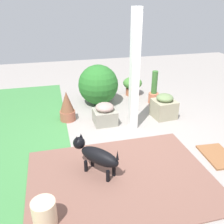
{
  "coord_description": "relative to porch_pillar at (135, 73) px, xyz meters",
  "views": [
    {
      "loc": [
        -3.38,
        1.18,
        2.18
      ],
      "look_at": [
        0.3,
        0.25,
        0.41
      ],
      "focal_mm": 39.6,
      "sensor_mm": 36.0,
      "label": 1
    }
  ],
  "objects": [
    {
      "name": "terracotta_pot_tall",
      "position": [
        0.99,
        -0.82,
        -0.77
      ],
      "size": [
        0.23,
        0.23,
        0.74
      ],
      "color": "#C26A4C",
      "rests_on": "ground"
    },
    {
      "name": "round_shrub",
      "position": [
        1.26,
        0.38,
        -0.59
      ],
      "size": [
        0.87,
        0.87,
        0.87
      ],
      "primitive_type": "sphere",
      "color": "#286927",
      "rests_on": "ground"
    },
    {
      "name": "dog",
      "position": [
        -1.13,
        0.89,
        -0.74
      ],
      "size": [
        0.63,
        0.58,
        0.5
      ],
      "color": "black",
      "rests_on": "ground"
    },
    {
      "name": "terracotta_pot_spiky",
      "position": [
        0.58,
        1.13,
        -0.75
      ],
      "size": [
        0.3,
        0.3,
        0.59
      ],
      "color": "#9E5742",
      "rests_on": "ground"
    },
    {
      "name": "porch_pillar",
      "position": [
        0.0,
        0.0,
        0.0
      ],
      "size": [
        0.14,
        0.14,
        2.06
      ],
      "primitive_type": "cube",
      "color": "white",
      "rests_on": "ground"
    },
    {
      "name": "ceramic_urn",
      "position": [
        -1.83,
        1.57,
        -0.88
      ],
      "size": [
        0.25,
        0.25,
        0.31
      ],
      "primitive_type": "cylinder",
      "color": "beige",
      "rests_on": "ground"
    },
    {
      "name": "stone_planter_nearest",
      "position": [
        0.25,
        -0.73,
        -0.8
      ],
      "size": [
        0.45,
        0.45,
        0.48
      ],
      "color": "gray",
      "rests_on": "ground"
    },
    {
      "name": "brick_path",
      "position": [
        -1.33,
        0.6,
        -1.02
      ],
      "size": [
        1.8,
        2.4,
        0.02
      ],
      "primitive_type": "cube",
      "color": "brown",
      "rests_on": "ground"
    },
    {
      "name": "doormat",
      "position": [
        -1.21,
        -0.94,
        -1.01
      ],
      "size": [
        0.64,
        0.44,
        0.03
      ],
      "primitive_type": "cube",
      "rotation": [
        0.0,
        0.0,
        -0.07
      ],
      "color": "brown",
      "rests_on": "ground"
    },
    {
      "name": "terracotta_pot_broad",
      "position": [
        1.59,
        -0.52,
        -0.78
      ],
      "size": [
        0.46,
        0.46,
        0.44
      ],
      "color": "#AB5E40",
      "rests_on": "ground"
    },
    {
      "name": "ground_plane",
      "position": [
        -0.42,
        0.17,
        -1.03
      ],
      "size": [
        12.0,
        12.0,
        0.0
      ],
      "primitive_type": "plane",
      "color": "gray"
    },
    {
      "name": "stone_planter_mid",
      "position": [
        0.27,
        0.46,
        -0.84
      ],
      "size": [
        0.41,
        0.43,
        0.41
      ],
      "color": "gray",
      "rests_on": "ground"
    }
  ]
}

